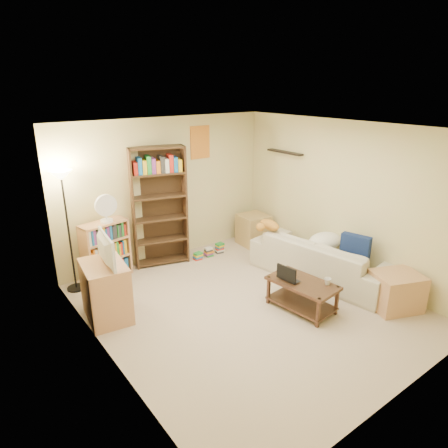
% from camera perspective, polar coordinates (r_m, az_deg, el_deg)
% --- Properties ---
extents(room, '(4.50, 4.54, 2.52)m').
position_cam_1_polar(room, '(5.21, 3.68, 3.84)').
color(room, '#CCAD99').
rests_on(room, ground).
extents(sofa, '(2.58, 1.62, 0.67)m').
position_cam_1_polar(sofa, '(6.69, 13.75, -4.79)').
color(sofa, '#B8AD99').
rests_on(sofa, ground).
extents(navy_pillow, '(0.24, 0.46, 0.40)m').
position_cam_1_polar(navy_pillow, '(6.46, 18.25, -3.19)').
color(navy_pillow, navy).
rests_on(navy_pillow, sofa).
extents(cream_blanket, '(0.62, 0.44, 0.27)m').
position_cam_1_polar(cream_blanket, '(6.76, 14.24, -2.37)').
color(cream_blanket, white).
rests_on(cream_blanket, sofa).
extents(tabby_cat, '(0.54, 0.25, 0.18)m').
position_cam_1_polar(tabby_cat, '(6.76, 6.31, -0.18)').
color(tabby_cat, orange).
rests_on(tabby_cat, sofa).
extents(coffee_table, '(0.64, 1.01, 0.42)m').
position_cam_1_polar(coffee_table, '(5.77, 11.09, -9.41)').
color(coffee_table, '#46281B').
rests_on(coffee_table, ground).
extents(laptop, '(0.34, 0.23, 0.03)m').
position_cam_1_polar(laptop, '(5.74, 9.68, -7.60)').
color(laptop, black).
rests_on(laptop, coffee_table).
extents(laptop_screen, '(0.05, 0.32, 0.21)m').
position_cam_1_polar(laptop_screen, '(5.59, 8.89, -7.03)').
color(laptop_screen, white).
rests_on(laptop_screen, laptop).
extents(mug, '(0.18, 0.18, 0.09)m').
position_cam_1_polar(mug, '(5.68, 14.59, -7.96)').
color(mug, silver).
rests_on(mug, coffee_table).
extents(tv_remote, '(0.12, 0.18, 0.02)m').
position_cam_1_polar(tv_remote, '(5.93, 9.29, -6.69)').
color(tv_remote, black).
rests_on(tv_remote, coffee_table).
extents(tv_stand, '(0.62, 0.80, 0.79)m').
position_cam_1_polar(tv_stand, '(5.64, -16.52, -9.19)').
color(tv_stand, tan).
rests_on(tv_stand, ground).
extents(television, '(0.74, 0.28, 0.41)m').
position_cam_1_polar(television, '(5.38, -17.13, -3.55)').
color(television, black).
rests_on(television, tv_stand).
extents(tall_bookshelf, '(0.97, 0.54, 2.06)m').
position_cam_1_polar(tall_bookshelf, '(6.86, -9.24, 2.83)').
color(tall_bookshelf, '#43291A').
rests_on(tall_bookshelf, ground).
extents(short_bookshelf, '(0.80, 0.44, 0.97)m').
position_cam_1_polar(short_bookshelf, '(6.69, -16.50, -3.67)').
color(short_bookshelf, tan).
rests_on(short_bookshelf, ground).
extents(desk_fan, '(0.34, 0.19, 0.45)m').
position_cam_1_polar(desk_fan, '(6.43, -16.51, 2.19)').
color(desk_fan, white).
rests_on(desk_fan, short_bookshelf).
extents(floor_lamp, '(0.32, 0.32, 1.87)m').
position_cam_1_polar(floor_lamp, '(6.17, -21.91, 3.68)').
color(floor_lamp, black).
rests_on(floor_lamp, ground).
extents(side_table, '(0.56, 0.56, 0.60)m').
position_cam_1_polar(side_table, '(7.88, 4.22, -0.79)').
color(side_table, tan).
rests_on(side_table, ground).
extents(end_cabinet, '(0.79, 0.73, 0.53)m').
position_cam_1_polar(end_cabinet, '(6.18, 23.33, -8.79)').
color(end_cabinet, tan).
rests_on(end_cabinet, ground).
extents(book_stacks, '(0.65, 0.13, 0.19)m').
position_cam_1_polar(book_stacks, '(7.40, -1.99, -3.94)').
color(book_stacks, red).
rests_on(book_stacks, ground).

